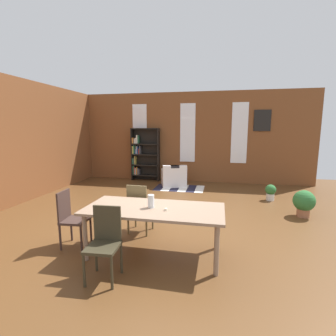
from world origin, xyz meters
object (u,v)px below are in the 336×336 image
at_px(dining_chair_head_left, 71,217).
at_px(potted_plant_by_shelf, 271,192).
at_px(bookshelf_tall, 143,154).
at_px(vase_on_table, 151,201).
at_px(dining_chair_far_left, 139,207).
at_px(armchair_white, 174,178).
at_px(dining_chair_near_left, 105,240).
at_px(potted_plant_corner, 304,202).
at_px(dining_table, 154,212).

bearing_deg(dining_chair_head_left, potted_plant_by_shelf, 42.81).
distance_m(bookshelf_tall, potted_plant_by_shelf, 4.70).
bearing_deg(vase_on_table, dining_chair_far_left, 121.36).
height_order(dining_chair_head_left, armchair_white, dining_chair_head_left).
bearing_deg(dining_chair_far_left, vase_on_table, -58.64).
bearing_deg(dining_chair_head_left, dining_chair_far_left, 36.99).
xyz_separation_m(dining_chair_near_left, dining_chair_far_left, (0.00, 1.43, 0.00)).
relative_size(dining_chair_head_left, armchair_white, 0.95).
height_order(dining_chair_head_left, potted_plant_corner, dining_chair_head_left).
bearing_deg(potted_plant_corner, dining_table, -140.93).
relative_size(armchair_white, potted_plant_corner, 1.67).
bearing_deg(potted_plant_by_shelf, dining_chair_near_left, -123.97).
height_order(dining_chair_near_left, bookshelf_tall, bookshelf_tall).
height_order(dining_table, dining_chair_near_left, dining_chair_near_left).
xyz_separation_m(dining_chair_near_left, potted_plant_corner, (3.33, 3.02, -0.17)).
distance_m(dining_chair_head_left, armchair_white, 4.79).
xyz_separation_m(potted_plant_by_shelf, potted_plant_corner, (0.48, -1.21, 0.09)).
bearing_deg(bookshelf_tall, potted_plant_corner, -33.48).
xyz_separation_m(armchair_white, potted_plant_corner, (3.40, -2.39, 0.06)).
distance_m(dining_chair_far_left, potted_plant_corner, 3.69).
xyz_separation_m(dining_chair_near_left, bookshelf_tall, (-1.38, 6.13, 0.48)).
relative_size(dining_table, dining_chair_near_left, 2.24).
distance_m(dining_chair_head_left, potted_plant_corner, 4.87).
bearing_deg(bookshelf_tall, dining_chair_near_left, -77.31).
distance_m(potted_plant_by_shelf, potted_plant_corner, 1.30).
relative_size(dining_chair_head_left, potted_plant_by_shelf, 2.14).
bearing_deg(dining_chair_near_left, armchair_white, 90.78).
distance_m(vase_on_table, potted_plant_by_shelf, 4.31).
relative_size(vase_on_table, potted_plant_by_shelf, 0.46).
distance_m(dining_chair_near_left, bookshelf_tall, 6.31).
bearing_deg(potted_plant_by_shelf, vase_on_table, -124.48).
relative_size(dining_chair_far_left, armchair_white, 0.95).
xyz_separation_m(bookshelf_tall, potted_plant_by_shelf, (4.23, -1.91, -0.75)).
xyz_separation_m(dining_chair_far_left, bookshelf_tall, (-1.38, 4.71, 0.48)).
bearing_deg(dining_chair_head_left, dining_table, 0.25).
relative_size(dining_chair_far_left, potted_plant_corner, 1.57).
bearing_deg(bookshelf_tall, armchair_white, -28.87).
distance_m(dining_table, dining_chair_far_left, 0.88).
bearing_deg(potted_plant_by_shelf, dining_chair_far_left, -135.45).
bearing_deg(potted_plant_corner, vase_on_table, -141.39).
bearing_deg(dining_chair_head_left, dining_chair_near_left, -36.54).
xyz_separation_m(dining_table, dining_chair_near_left, (-0.48, -0.71, -0.17)).
height_order(vase_on_table, dining_chair_head_left, vase_on_table).
bearing_deg(dining_chair_far_left, bookshelf_tall, 106.36).
height_order(bookshelf_tall, potted_plant_by_shelf, bookshelf_tall).
distance_m(vase_on_table, dining_chair_near_left, 0.90).
bearing_deg(vase_on_table, potted_plant_corner, 38.61).
height_order(bookshelf_tall, potted_plant_corner, bookshelf_tall).
relative_size(vase_on_table, bookshelf_tall, 0.10).
height_order(vase_on_table, bookshelf_tall, bookshelf_tall).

